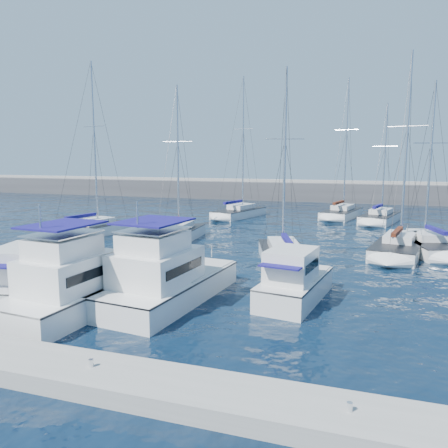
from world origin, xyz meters
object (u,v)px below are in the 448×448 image
(motor_yacht_port_outer, at_px, (28,279))
(sailboat_mid_d, at_px, (399,248))
(sailboat_back_c, at_px, (380,218))
(sailboat_back_a, at_px, (239,212))
(motor_yacht_stbd_outer, at_px, (294,283))
(sailboat_mid_c, at_px, (284,257))
(sailboat_back_b, at_px, (341,213))
(motor_yacht_stbd_inner, at_px, (165,280))
(sailboat_mid_b, at_px, (176,235))
(motor_yacht_port_inner, at_px, (79,286))
(sailboat_mid_a, at_px, (92,229))
(sailboat_mid_e, at_px, (428,246))

(motor_yacht_port_outer, relative_size, sailboat_mid_d, 0.50)
(sailboat_back_c, bearing_deg, sailboat_back_a, -163.47)
(motor_yacht_stbd_outer, height_order, sailboat_mid_c, sailboat_mid_c)
(motor_yacht_stbd_outer, relative_size, sailboat_back_b, 0.37)
(sailboat_mid_d, height_order, sailboat_back_c, sailboat_mid_d)
(motor_yacht_port_outer, bearing_deg, motor_yacht_stbd_outer, 2.49)
(sailboat_mid_d, bearing_deg, sailboat_back_b, 116.41)
(motor_yacht_stbd_inner, distance_m, sailboat_mid_c, 10.61)
(sailboat_mid_d, bearing_deg, sailboat_mid_c, -132.14)
(motor_yacht_stbd_inner, xyz_separation_m, sailboat_mid_b, (-6.25, 15.23, -0.62))
(motor_yacht_port_inner, height_order, motor_yacht_stbd_inner, same)
(sailboat_mid_d, bearing_deg, motor_yacht_stbd_outer, -102.27)
(sailboat_mid_c, distance_m, sailboat_back_c, 23.34)
(motor_yacht_stbd_outer, xyz_separation_m, sailboat_back_b, (0.55, 32.75, -0.40))
(sailboat_mid_a, xyz_separation_m, sailboat_mid_b, (8.56, 0.00, -0.03))
(sailboat_back_b, bearing_deg, sailboat_back_c, -19.96)
(motor_yacht_port_outer, xyz_separation_m, sailboat_mid_c, (11.50, 11.12, -0.43))
(sailboat_mid_d, bearing_deg, motor_yacht_port_outer, -127.42)
(motor_yacht_port_inner, distance_m, motor_yacht_stbd_inner, 4.10)
(sailboat_mid_e, bearing_deg, sailboat_mid_a, 167.46)
(motor_yacht_port_inner, relative_size, sailboat_back_b, 0.55)
(sailboat_mid_c, bearing_deg, sailboat_mid_b, 134.84)
(motor_yacht_port_inner, xyz_separation_m, sailboat_mid_e, (17.58, 19.07, -0.62))
(sailboat_mid_b, bearing_deg, sailboat_mid_d, -3.20)
(motor_yacht_stbd_inner, height_order, sailboat_mid_c, sailboat_mid_c)
(motor_yacht_port_outer, bearing_deg, sailboat_mid_e, 28.19)
(motor_yacht_port_inner, height_order, sailboat_back_a, sailboat_back_a)
(motor_yacht_port_inner, bearing_deg, motor_yacht_stbd_inner, 38.30)
(motor_yacht_port_outer, bearing_deg, motor_yacht_stbd_inner, -1.05)
(sailboat_mid_b, height_order, sailboat_back_b, sailboat_back_b)
(motor_yacht_port_outer, distance_m, motor_yacht_stbd_outer, 13.83)
(motor_yacht_port_outer, height_order, motor_yacht_stbd_inner, motor_yacht_stbd_inner)
(motor_yacht_port_outer, relative_size, sailboat_mid_b, 0.55)
(sailboat_mid_a, xyz_separation_m, sailboat_mid_c, (19.12, -5.54, -0.04))
(sailboat_mid_b, xyz_separation_m, sailboat_back_a, (1.06, 16.31, 0.04))
(motor_yacht_port_inner, height_order, motor_yacht_stbd_outer, motor_yacht_port_inner)
(motor_yacht_port_outer, xyz_separation_m, sailboat_back_c, (18.23, 33.47, -0.43))
(motor_yacht_stbd_outer, bearing_deg, sailboat_mid_a, 156.63)
(sailboat_mid_b, distance_m, sailboat_back_b, 23.53)
(sailboat_mid_e, bearing_deg, sailboat_back_c, 85.88)
(motor_yacht_stbd_inner, relative_size, sailboat_mid_b, 0.68)
(motor_yacht_stbd_inner, relative_size, sailboat_mid_d, 0.61)
(motor_yacht_stbd_outer, height_order, sailboat_mid_a, sailboat_mid_a)
(motor_yacht_port_outer, relative_size, sailboat_back_c, 0.56)
(motor_yacht_port_outer, xyz_separation_m, sailboat_mid_e, (21.35, 18.27, -0.43))
(motor_yacht_port_outer, xyz_separation_m, sailboat_mid_b, (0.95, 16.67, -0.43))
(motor_yacht_port_inner, relative_size, sailboat_mid_e, 0.69)
(motor_yacht_port_outer, height_order, motor_yacht_port_inner, motor_yacht_port_inner)
(sailboat_mid_a, xyz_separation_m, sailboat_back_b, (21.54, 19.64, 0.00))
(motor_yacht_stbd_inner, relative_size, sailboat_back_b, 0.56)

